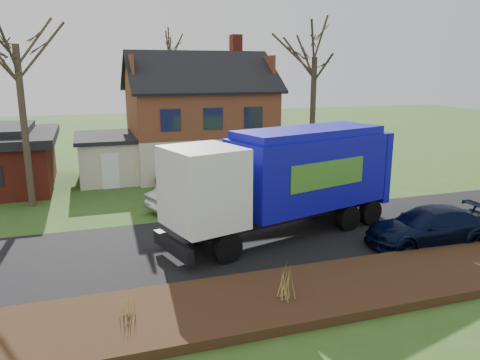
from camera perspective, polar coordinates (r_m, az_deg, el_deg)
name	(u,v)px	position (r m, az deg, el deg)	size (l,w,h in m)	color
ground	(233,242)	(19.42, -0.86, -7.59)	(120.00, 120.00, 0.00)	#30531B
road	(233,242)	(19.41, -0.86, -7.57)	(80.00, 7.00, 0.02)	black
mulch_verge	(285,297)	(14.83, 5.53, -14.01)	(80.00, 3.50, 0.30)	#311B10
main_house	(192,113)	(32.09, -5.92, 8.11)	(12.95, 8.95, 9.26)	beige
garbage_truck	(288,175)	(19.78, 5.91, 0.58)	(10.86, 5.55, 4.50)	black
silver_sedan	(188,195)	(23.85, -6.32, -1.87)	(1.49, 4.28, 1.41)	#A9ADB1
navy_wagon	(429,226)	(20.43, 22.02, -5.26)	(2.13, 5.25, 1.52)	black
tree_front_west	(12,18)	(25.82, -25.99, 17.35)	(3.80, 3.80, 11.30)	#423627
tree_front_east	(315,36)	(29.93, 9.18, 16.94)	(3.93, 3.93, 10.93)	#382F21
tree_back	(169,42)	(40.56, -8.63, 16.27)	(3.44, 3.44, 10.89)	#413827
grass_clump_west	(127,301)	(13.73, -13.55, -14.14)	(0.30, 0.25, 0.80)	#A69249
grass_clump_mid	(286,283)	(14.14, 5.67, -12.33)	(0.38, 0.32, 1.07)	#9D8A45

